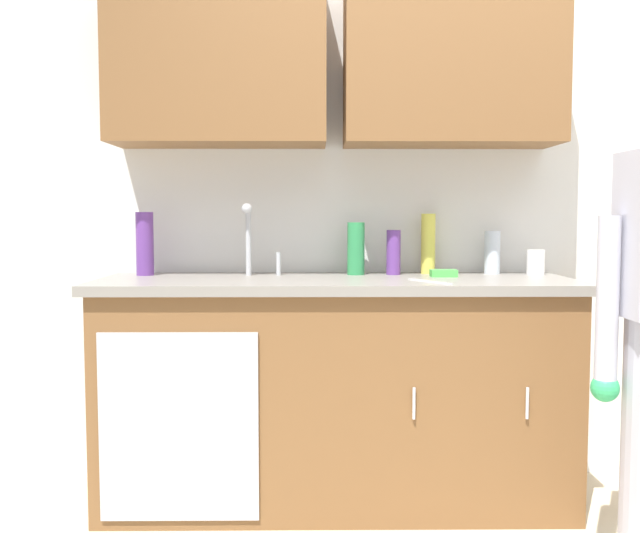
% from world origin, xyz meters
% --- Properties ---
extents(kitchen_wall_with_uppers, '(4.80, 0.44, 2.70)m').
position_xyz_m(kitchen_wall_with_uppers, '(-0.14, 0.99, 1.48)').
color(kitchen_wall_with_uppers, silver).
rests_on(kitchen_wall_with_uppers, ground).
extents(counter_cabinet, '(1.90, 0.62, 0.90)m').
position_xyz_m(counter_cabinet, '(-0.55, 0.70, 0.45)').
color(counter_cabinet, brown).
rests_on(counter_cabinet, ground).
extents(countertop, '(1.96, 0.66, 0.04)m').
position_xyz_m(countertop, '(-0.55, 0.70, 0.92)').
color(countertop, gray).
rests_on(countertop, counter_cabinet).
extents(sink, '(0.50, 0.36, 0.35)m').
position_xyz_m(sink, '(-0.89, 0.71, 0.93)').
color(sink, '#B7BABF').
rests_on(sink, counter_cabinet).
extents(bottle_soap, '(0.06, 0.06, 0.27)m').
position_xyz_m(bottle_soap, '(-0.13, 0.93, 1.07)').
color(bottle_soap, '#D8D14C').
rests_on(bottle_soap, countertop).
extents(bottle_dish_liquid, '(0.08, 0.08, 0.23)m').
position_xyz_m(bottle_dish_liquid, '(-0.46, 0.88, 1.05)').
color(bottle_dish_liquid, '#2D8C4C').
rests_on(bottle_dish_liquid, countertop).
extents(bottle_water_tall, '(0.07, 0.07, 0.19)m').
position_xyz_m(bottle_water_tall, '(0.15, 0.92, 1.04)').
color(bottle_water_tall, silver).
rests_on(bottle_water_tall, countertop).
extents(bottle_cleaner_spray, '(0.08, 0.08, 0.27)m').
position_xyz_m(bottle_cleaner_spray, '(-1.38, 0.86, 1.08)').
color(bottle_cleaner_spray, '#66388C').
rests_on(bottle_cleaner_spray, countertop).
extents(bottle_water_short, '(0.06, 0.06, 0.20)m').
position_xyz_m(bottle_water_short, '(-0.29, 0.88, 1.04)').
color(bottle_water_short, '#66388C').
rests_on(bottle_water_short, countertop).
extents(cup_by_sink, '(0.08, 0.08, 0.11)m').
position_xyz_m(cup_by_sink, '(0.33, 0.86, 0.99)').
color(cup_by_sink, white).
rests_on(cup_by_sink, countertop).
extents(knife_on_counter, '(0.14, 0.22, 0.01)m').
position_xyz_m(knife_on_counter, '(-0.19, 0.52, 0.94)').
color(knife_on_counter, silver).
rests_on(knife_on_counter, countertop).
extents(sponge, '(0.11, 0.07, 0.03)m').
position_xyz_m(sponge, '(-0.09, 0.77, 0.96)').
color(sponge, '#4CBF4C').
rests_on(sponge, countertop).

